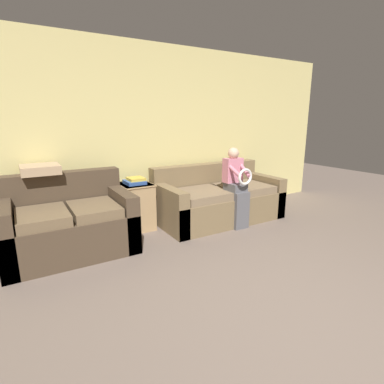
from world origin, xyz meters
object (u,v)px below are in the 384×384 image
couch_main (218,200)px  child_left_seated (237,184)px  side_shelf (136,206)px  book_stack (135,181)px  throw_pillow (40,169)px  couch_side (69,225)px

couch_main → child_left_seated: size_ratio=1.67×
side_shelf → book_stack: bearing=-119.5°
couch_main → throw_pillow: 2.46m
child_left_seated → throw_pillow: 2.51m
couch_side → book_stack: couch_side is taller
child_left_seated → throw_pillow: (-2.40, 0.65, 0.32)m
couch_main → throw_pillow: bearing=173.8°
couch_side → couch_main: bearing=1.7°
couch_side → throw_pillow: bearing=122.4°
side_shelf → book_stack: book_stack is taller
side_shelf → throw_pillow: (-1.14, 0.00, 0.61)m
child_left_seated → side_shelf: 1.44m
book_stack → child_left_seated: bearing=-26.9°
couch_main → child_left_seated: child_left_seated is taller
child_left_seated → book_stack: size_ratio=3.94×
book_stack → throw_pillow: 1.17m
side_shelf → child_left_seated: bearing=-27.2°
couch_main → book_stack: bearing=168.4°
couch_main → couch_side: 2.16m
book_stack → couch_main: bearing=-11.6°
book_stack → throw_pillow: (-1.14, 0.01, 0.26)m
couch_main → couch_side: size_ratio=1.35×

